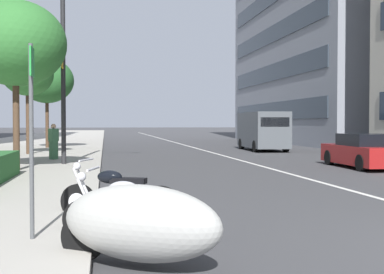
# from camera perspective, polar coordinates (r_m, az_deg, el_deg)

# --- Properties ---
(sidewalk_right_plaza) EXTENTS (160.00, 10.85, 0.15)m
(sidewalk_right_plaza) POSITION_cam_1_polar(r_m,az_deg,el_deg) (35.90, -18.94, -1.16)
(sidewalk_right_plaza) COLOR #A39E93
(sidewalk_right_plaza) RESTS_ON ground
(lane_centre_stripe) EXTENTS (110.00, 0.16, 0.01)m
(lane_centre_stripe) POSITION_cam_1_polar(r_m,az_deg,el_deg) (40.94, -1.18, -0.84)
(lane_centre_stripe) COLOR silver
(lane_centre_stripe) RESTS_ON ground
(motorcycle_nearest_camera) EXTENTS (1.84, 2.18, 1.02)m
(motorcycle_nearest_camera) POSITION_cam_1_polar(r_m,az_deg,el_deg) (6.00, -6.18, -9.85)
(motorcycle_nearest_camera) COLOR #9E9E99
(motorcycle_nearest_camera) RESTS_ON ground
(motorcycle_mid_row) EXTENTS (0.79, 2.13, 1.08)m
(motorcycle_mid_row) POSITION_cam_1_polar(r_m,az_deg,el_deg) (7.50, -6.82, -8.68)
(motorcycle_mid_row) COLOR black
(motorcycle_mid_row) RESTS_ON ground
(motorcycle_second_in_row) EXTENTS (0.97, 2.09, 1.10)m
(motorcycle_second_in_row) POSITION_cam_1_polar(r_m,az_deg,el_deg) (9.01, -8.56, -6.88)
(motorcycle_second_in_row) COLOR black
(motorcycle_second_in_row) RESTS_ON ground
(car_lead_in_lane) EXTENTS (4.37, 1.95, 1.33)m
(car_lead_in_lane) POSITION_cam_1_polar(r_m,az_deg,el_deg) (20.47, 19.21, -1.62)
(car_lead_in_lane) COLOR maroon
(car_lead_in_lane) RESTS_ON ground
(delivery_van_ahead) EXTENTS (5.40, 2.30, 2.43)m
(delivery_van_ahead) POSITION_cam_1_polar(r_m,az_deg,el_deg) (31.85, 8.13, 0.79)
(delivery_van_ahead) COLOR #4C5156
(delivery_van_ahead) RESTS_ON ground
(parking_sign_by_curb) EXTENTS (0.32, 0.06, 2.68)m
(parking_sign_by_curb) POSITION_cam_1_polar(r_m,az_deg,el_deg) (7.13, -17.99, 1.61)
(parking_sign_by_curb) COLOR #47494C
(parking_sign_by_curb) RESTS_ON sidewalk_right_plaza
(street_lamp_with_banners) EXTENTS (1.26, 2.55, 8.56)m
(street_lamp_with_banners) POSITION_cam_1_polar(r_m,az_deg,el_deg) (20.26, -13.62, 11.42)
(street_lamp_with_banners) COLOR #232326
(street_lamp_with_banners) RESTS_ON sidewalk_right_plaza
(street_tree_mid_sidewalk) EXTENTS (3.40, 3.40, 5.74)m
(street_tree_mid_sidewalk) POSITION_cam_1_polar(r_m,az_deg,el_deg) (18.01, -19.66, 10.09)
(street_tree_mid_sidewalk) COLOR #473323
(street_tree_mid_sidewalk) RESTS_ON sidewalk_right_plaza
(street_tree_by_lamp_post) EXTENTS (2.62, 2.62, 5.24)m
(street_tree_by_lamp_post) POSITION_cam_1_polar(r_m,az_deg,el_deg) (27.08, -18.39, 6.82)
(street_tree_by_lamp_post) COLOR #473323
(street_tree_by_lamp_post) RESTS_ON sidewalk_right_plaza
(street_tree_far_plaza) EXTENTS (3.47, 3.47, 5.85)m
(street_tree_far_plaza) POSITION_cam_1_polar(r_m,az_deg,el_deg) (33.76, -16.37, 6.24)
(street_tree_far_plaza) COLOR #473323
(street_tree_far_plaza) RESTS_ON sidewalk_right_plaza
(pedestrian_on_plaza) EXTENTS (0.47, 0.45, 1.57)m
(pedestrian_on_plaza) POSITION_cam_1_polar(r_m,az_deg,el_deg) (22.72, -15.65, -0.50)
(pedestrian_on_plaza) COLOR #3F724C
(pedestrian_on_plaza) RESTS_ON sidewalk_right_plaza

